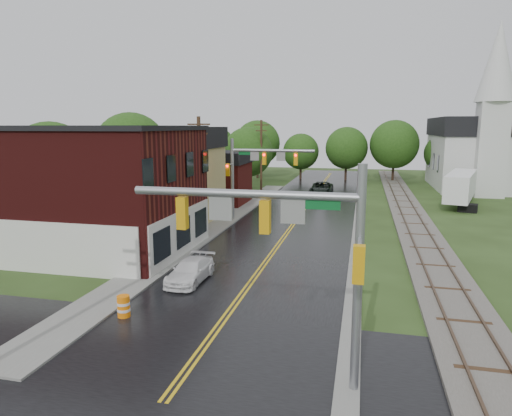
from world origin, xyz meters
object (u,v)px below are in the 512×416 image
(tree_left_b, at_px, (132,151))
(tree_left_c, at_px, (196,158))
(traffic_signal_near, at_px, (289,235))
(tree_left_e, at_px, (249,153))
(tree_left_a, at_px, (53,164))
(suv_dark, at_px, (322,189))
(semi_trailer, at_px, (461,186))
(church, at_px, (477,145))
(brick_building, at_px, (82,189))
(traffic_signal_far, at_px, (256,165))
(utility_pole_b, at_px, (200,172))
(construction_barrel, at_px, (124,306))
(utility_pole_c, at_px, (261,155))
(pickup_white, at_px, (190,271))

(tree_left_b, bearing_deg, tree_left_c, 63.44)
(traffic_signal_near, distance_m, tree_left_e, 45.59)
(tree_left_a, distance_m, suv_dark, 30.24)
(semi_trailer, bearing_deg, tree_left_b, -166.92)
(church, height_order, tree_left_c, church)
(tree_left_c, bearing_deg, church, 22.24)
(brick_building, bearing_deg, traffic_signal_far, 53.08)
(suv_dark, height_order, semi_trailer, semi_trailer)
(traffic_signal_near, height_order, utility_pole_b, utility_pole_b)
(tree_left_a, distance_m, semi_trailer, 39.87)
(traffic_signal_near, relative_size, semi_trailer, 0.68)
(utility_pole_b, height_order, tree_left_c, utility_pole_b)
(brick_building, relative_size, tree_left_a, 1.65)
(brick_building, height_order, construction_barrel, brick_building)
(traffic_signal_far, bearing_deg, utility_pole_b, -123.68)
(utility_pole_c, height_order, tree_left_c, utility_pole_c)
(church, bearing_deg, tree_left_b, -150.01)
(semi_trailer, bearing_deg, traffic_signal_far, -146.50)
(tree_left_b, bearing_deg, construction_barrel, -62.92)
(church, bearing_deg, utility_pole_c, -160.03)
(traffic_signal_near, bearing_deg, tree_left_a, 139.53)
(construction_barrel, bearing_deg, tree_left_b, 117.08)
(suv_dark, bearing_deg, tree_left_b, -148.80)
(brick_building, bearing_deg, utility_pole_c, 78.91)
(utility_pole_b, distance_m, suv_dark, 23.21)
(tree_left_a, bearing_deg, pickup_white, -34.37)
(utility_pole_c, relative_size, tree_left_a, 1.04)
(tree_left_b, bearing_deg, church, 29.99)
(tree_left_c, bearing_deg, pickup_white, -70.08)
(tree_left_b, xyz_separation_m, construction_barrel, (13.49, -26.39, -5.23))
(suv_dark, xyz_separation_m, pickup_white, (-4.00, -33.06, -0.19))
(pickup_white, xyz_separation_m, construction_barrel, (-1.16, -5.01, -0.10))
(utility_pole_b, relative_size, utility_pole_c, 1.00)
(utility_pole_c, height_order, semi_trailer, utility_pole_c)
(construction_barrel, bearing_deg, utility_pole_c, 93.63)
(traffic_signal_far, bearing_deg, traffic_signal_near, -74.48)
(church, height_order, utility_pole_c, church)
(tree_left_e, xyz_separation_m, suv_dark, (9.65, -2.33, -4.03))
(church, distance_m, utility_pole_b, 41.55)
(traffic_signal_far, xyz_separation_m, tree_left_a, (-16.38, -5.10, 0.14))
(church, distance_m, construction_barrel, 54.29)
(traffic_signal_near, bearing_deg, church, 72.28)
(traffic_signal_near, relative_size, tree_left_b, 0.76)
(traffic_signal_far, height_order, tree_left_a, tree_left_a)
(church, bearing_deg, tree_left_a, -141.37)
(brick_building, xyz_separation_m, utility_pole_c, (5.68, 29.00, 0.57))
(tree_left_a, distance_m, pickup_white, 20.67)
(church, height_order, suv_dark, church)
(utility_pole_b, xyz_separation_m, pickup_white, (3.60, -11.49, -4.13))
(utility_pole_c, bearing_deg, tree_left_e, 137.16)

